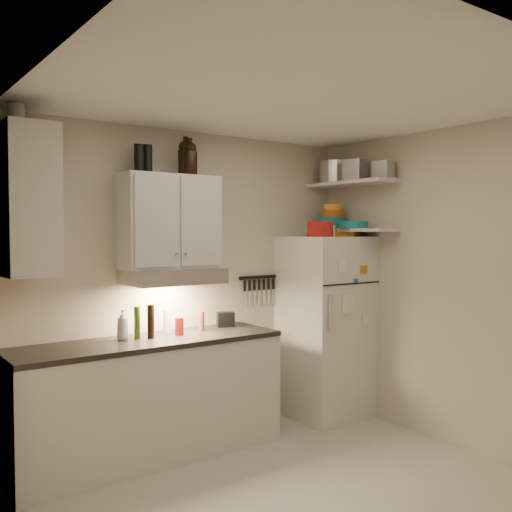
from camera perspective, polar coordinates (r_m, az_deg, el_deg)
floor at (r=4.10m, az=4.96°, el=-22.93°), size 3.20×3.00×0.02m
ceiling at (r=3.80m, az=5.11°, el=15.60°), size 3.20×3.00×0.02m
back_wall at (r=4.96m, az=-6.50°, el=-2.72°), size 3.20×0.02×2.60m
left_wall at (r=2.94m, az=-19.50°, el=-6.36°), size 0.02×3.00×2.60m
right_wall at (r=4.93m, az=19.32°, el=-2.87°), size 0.02×3.00×2.60m
base_cabinet at (r=4.60m, az=-10.64°, el=-14.07°), size 2.10×0.60×0.88m
countertop at (r=4.49m, az=-10.68°, el=-8.43°), size 2.10×0.62×0.04m
upper_cabinet at (r=4.65m, az=-8.69°, el=3.41°), size 0.80×0.33×0.75m
side_cabinet at (r=4.12m, az=-22.04°, el=5.13°), size 0.33×0.55×1.00m
range_hood at (r=4.60m, az=-8.28°, el=-2.00°), size 0.76×0.46×0.12m
fridge at (r=5.47m, az=6.94°, el=-6.99°), size 0.70×0.68×1.70m
shelf_hi at (r=5.46m, az=9.53°, el=7.19°), size 0.30×0.95×0.03m
shelf_lo at (r=5.44m, az=9.50°, el=2.57°), size 0.30×0.95×0.03m
knife_strip at (r=5.32m, az=0.22°, el=-2.14°), size 0.42×0.02×0.03m
dutch_oven at (r=5.15m, az=6.42°, el=2.68°), size 0.29×0.29×0.14m
book_stack at (r=5.43m, az=8.98°, el=2.35°), size 0.26×0.29×0.08m
spice_jar at (r=5.35m, az=7.59°, el=2.50°), size 0.08×0.08×0.11m
stock_pot at (r=5.63m, az=7.90°, el=8.28°), size 0.33×0.33×0.21m
tin_a at (r=5.38m, az=9.86°, el=8.43°), size 0.24×0.22×0.19m
tin_b at (r=5.24m, az=12.63°, el=8.38°), size 0.18×0.18×0.15m
bowl_teal at (r=5.61m, az=7.58°, el=3.29°), size 0.28×0.28×0.11m
bowl_orange at (r=5.59m, az=7.66°, el=4.21°), size 0.22×0.22×0.07m
bowl_yellow at (r=5.59m, az=7.66°, el=4.84°), size 0.17×0.17×0.06m
plates at (r=5.36m, az=9.73°, el=3.09°), size 0.34×0.34×0.07m
growler_a at (r=4.75m, az=-7.07°, el=9.73°), size 0.15×0.15×0.30m
growler_b at (r=4.72m, az=-6.61°, el=9.68°), size 0.14×0.14×0.28m
thermos_a at (r=4.64m, az=-10.82°, el=9.46°), size 0.09×0.09×0.23m
thermos_b at (r=4.55m, az=-11.62°, el=9.53°), size 0.09×0.09×0.22m
side_jar at (r=4.21m, az=-22.86°, el=12.91°), size 0.12×0.12×0.14m
soap_bottle at (r=4.49m, az=-13.20°, el=-6.54°), size 0.12×0.12×0.26m
pepper_mill at (r=4.80m, az=-5.48°, el=-6.48°), size 0.06×0.06×0.16m
oil_bottle at (r=4.51m, az=-11.81°, el=-6.53°), size 0.06×0.06×0.25m
vinegar_bottle at (r=4.50m, az=-10.47°, el=-6.45°), size 0.06×0.06×0.26m
clear_bottle at (r=4.71m, az=-8.89°, el=-6.48°), size 0.08×0.08×0.19m
red_jar at (r=4.62m, az=-7.68°, el=-6.97°), size 0.09×0.09×0.14m
caddy at (r=4.99m, az=-3.07°, el=-6.35°), size 0.18×0.15×0.13m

